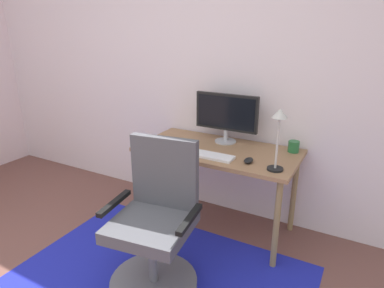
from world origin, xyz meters
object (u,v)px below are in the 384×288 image
at_px(desk, 218,158).
at_px(coffee_cup, 294,147).
at_px(cell_phone, 164,139).
at_px(computer_mouse, 249,160).
at_px(monitor, 226,114).
at_px(office_chair, 156,232).
at_px(desk_lamp, 279,128).
at_px(keyboard, 206,155).

height_order(desk, coffee_cup, coffee_cup).
bearing_deg(desk, coffee_cup, 21.87).
bearing_deg(cell_phone, computer_mouse, 17.85).
xyz_separation_m(monitor, cell_phone, (-0.49, -0.20, -0.24)).
xyz_separation_m(desk, computer_mouse, (0.31, -0.16, 0.10)).
bearing_deg(computer_mouse, cell_phone, 169.92).
distance_m(monitor, office_chair, 1.13).
relative_size(monitor, computer_mouse, 5.19).
xyz_separation_m(computer_mouse, cell_phone, (-0.82, 0.15, -0.01)).
distance_m(desk, coffee_cup, 0.60).
bearing_deg(cell_phone, desk, 29.61).
relative_size(desk, cell_phone, 9.12).
bearing_deg(office_chair, desk_lamp, 37.63).
bearing_deg(computer_mouse, monitor, 133.70).
height_order(cell_phone, desk_lamp, desk_lamp).
height_order(coffee_cup, cell_phone, coffee_cup).
height_order(computer_mouse, desk_lamp, desk_lamp).
bearing_deg(keyboard, office_chair, -95.84).
xyz_separation_m(monitor, computer_mouse, (0.33, -0.34, -0.23)).
distance_m(keyboard, computer_mouse, 0.33).
bearing_deg(keyboard, desk_lamp, -0.91).
xyz_separation_m(desk, keyboard, (-0.01, -0.19, 0.09)).
xyz_separation_m(computer_mouse, coffee_cup, (0.23, 0.38, 0.03)).
bearing_deg(office_chair, monitor, 78.93).
xyz_separation_m(computer_mouse, office_chair, (-0.39, -0.63, -0.35)).
bearing_deg(computer_mouse, desk, 152.95).
distance_m(cell_phone, office_chair, 0.95).
xyz_separation_m(cell_phone, office_chair, (0.43, -0.78, -0.34)).
distance_m(computer_mouse, cell_phone, 0.83).
relative_size(cell_phone, desk_lamp, 0.33).
xyz_separation_m(desk, coffee_cup, (0.55, 0.22, 0.12)).
height_order(keyboard, desk_lamp, desk_lamp).
distance_m(monitor, keyboard, 0.44).
height_order(cell_phone, office_chair, office_chair).
height_order(desk_lamp, office_chair, desk_lamp).
height_order(desk, cell_phone, cell_phone).
bearing_deg(coffee_cup, computer_mouse, -121.36).
bearing_deg(desk, computer_mouse, -27.05).
relative_size(computer_mouse, office_chair, 0.11).
bearing_deg(coffee_cup, monitor, -176.31).
bearing_deg(computer_mouse, office_chair, -121.64).
distance_m(monitor, coffee_cup, 0.60).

